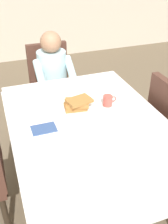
{
  "coord_description": "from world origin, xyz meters",
  "views": [
    {
      "loc": [
        -0.56,
        -1.47,
        1.82
      ],
      "look_at": [
        -0.02,
        0.05,
        0.79
      ],
      "focal_mm": 42.06,
      "sensor_mm": 36.0,
      "label": 1
    }
  ],
  "objects_px": {
    "plate_breakfast": "(77,110)",
    "cup_coffee": "(108,101)",
    "fork_left_of_plate": "(54,116)",
    "spoon_near_edge": "(85,133)",
    "chair_diner": "(51,81)",
    "knife_right_of_plate": "(101,107)",
    "breakfast_stack": "(77,103)",
    "dining_table_main": "(88,130)",
    "diner_person": "(53,75)",
    "syrup_pitcher": "(44,102)"
  },
  "relations": [
    {
      "from": "plate_breakfast",
      "to": "breakfast_stack",
      "type": "height_order",
      "value": "breakfast_stack"
    },
    {
      "from": "cup_coffee",
      "to": "breakfast_stack",
      "type": "bearing_deg",
      "value": 177.85
    },
    {
      "from": "syrup_pitcher",
      "to": "knife_right_of_plate",
      "type": "xyz_separation_m",
      "value": [
        0.41,
        -0.17,
        -0.04
      ]
    },
    {
      "from": "dining_table_main",
      "to": "diner_person",
      "type": "relative_size",
      "value": 1.36
    },
    {
      "from": "fork_left_of_plate",
      "to": "spoon_near_edge",
      "type": "height_order",
      "value": "same"
    },
    {
      "from": "chair_diner",
      "to": "cup_coffee",
      "type": "bearing_deg",
      "value": 102.76
    },
    {
      "from": "cup_coffee",
      "to": "syrup_pitcher",
      "type": "distance_m",
      "value": 0.5
    },
    {
      "from": "cup_coffee",
      "to": "fork_left_of_plate",
      "type": "height_order",
      "value": "cup_coffee"
    },
    {
      "from": "syrup_pitcher",
      "to": "fork_left_of_plate",
      "type": "distance_m",
      "value": 0.18
    },
    {
      "from": "plate_breakfast",
      "to": "fork_left_of_plate",
      "type": "height_order",
      "value": "plate_breakfast"
    },
    {
      "from": "breakfast_stack",
      "to": "chair_diner",
      "type": "bearing_deg",
      "value": 88.7
    },
    {
      "from": "cup_coffee",
      "to": "fork_left_of_plate",
      "type": "relative_size",
      "value": 0.63
    },
    {
      "from": "chair_diner",
      "to": "knife_right_of_plate",
      "type": "height_order",
      "value": "chair_diner"
    },
    {
      "from": "diner_person",
      "to": "knife_right_of_plate",
      "type": "bearing_deg",
      "value": 100.64
    },
    {
      "from": "cup_coffee",
      "to": "dining_table_main",
      "type": "bearing_deg",
      "value": -145.44
    },
    {
      "from": "plate_breakfast",
      "to": "breakfast_stack",
      "type": "relative_size",
      "value": 1.29
    },
    {
      "from": "diner_person",
      "to": "breakfast_stack",
      "type": "xyz_separation_m",
      "value": [
        -0.02,
        -0.85,
        0.13
      ]
    },
    {
      "from": "plate_breakfast",
      "to": "spoon_near_edge",
      "type": "height_order",
      "value": "plate_breakfast"
    },
    {
      "from": "breakfast_stack",
      "to": "spoon_near_edge",
      "type": "relative_size",
      "value": 1.44
    },
    {
      "from": "diner_person",
      "to": "plate_breakfast",
      "type": "bearing_deg",
      "value": 88.32
    },
    {
      "from": "plate_breakfast",
      "to": "cup_coffee",
      "type": "xyz_separation_m",
      "value": [
        0.26,
        -0.01,
        0.03
      ]
    },
    {
      "from": "plate_breakfast",
      "to": "spoon_near_edge",
      "type": "distance_m",
      "value": 0.29
    },
    {
      "from": "breakfast_stack",
      "to": "fork_left_of_plate",
      "type": "relative_size",
      "value": 1.2
    },
    {
      "from": "breakfast_stack",
      "to": "knife_right_of_plate",
      "type": "distance_m",
      "value": 0.2
    },
    {
      "from": "diner_person",
      "to": "plate_breakfast",
      "type": "height_order",
      "value": "diner_person"
    },
    {
      "from": "dining_table_main",
      "to": "spoon_near_edge",
      "type": "xyz_separation_m",
      "value": [
        -0.07,
        -0.14,
        0.09
      ]
    },
    {
      "from": "cup_coffee",
      "to": "syrup_pitcher",
      "type": "relative_size",
      "value": 1.41
    },
    {
      "from": "syrup_pitcher",
      "to": "fork_left_of_plate",
      "type": "bearing_deg",
      "value": -78.98
    },
    {
      "from": "dining_table_main",
      "to": "spoon_near_edge",
      "type": "height_order",
      "value": "spoon_near_edge"
    },
    {
      "from": "dining_table_main",
      "to": "chair_diner",
      "type": "distance_m",
      "value": 1.18
    },
    {
      "from": "plate_breakfast",
      "to": "spoon_near_edge",
      "type": "relative_size",
      "value": 1.87
    },
    {
      "from": "breakfast_stack",
      "to": "cup_coffee",
      "type": "distance_m",
      "value": 0.25
    },
    {
      "from": "chair_diner",
      "to": "fork_left_of_plate",
      "type": "distance_m",
      "value": 1.08
    },
    {
      "from": "plate_breakfast",
      "to": "breakfast_stack",
      "type": "xyz_separation_m",
      "value": [
        0.0,
        0.0,
        0.05
      ]
    },
    {
      "from": "syrup_pitcher",
      "to": "fork_left_of_plate",
      "type": "height_order",
      "value": "syrup_pitcher"
    },
    {
      "from": "diner_person",
      "to": "spoon_near_edge",
      "type": "bearing_deg",
      "value": 86.83
    },
    {
      "from": "dining_table_main",
      "to": "fork_left_of_plate",
      "type": "height_order",
      "value": "fork_left_of_plate"
    },
    {
      "from": "knife_right_of_plate",
      "to": "plate_breakfast",
      "type": "bearing_deg",
      "value": 89.29
    },
    {
      "from": "diner_person",
      "to": "cup_coffee",
      "type": "relative_size",
      "value": 9.91
    },
    {
      "from": "cup_coffee",
      "to": "chair_diner",
      "type": "bearing_deg",
      "value": 102.76
    },
    {
      "from": "breakfast_stack",
      "to": "syrup_pitcher",
      "type": "xyz_separation_m",
      "value": [
        -0.23,
        0.15,
        -0.02
      ]
    },
    {
      "from": "chair_diner",
      "to": "knife_right_of_plate",
      "type": "relative_size",
      "value": 4.65
    },
    {
      "from": "fork_left_of_plate",
      "to": "plate_breakfast",
      "type": "bearing_deg",
      "value": -84.62
    },
    {
      "from": "syrup_pitcher",
      "to": "fork_left_of_plate",
      "type": "relative_size",
      "value": 0.44
    },
    {
      "from": "dining_table_main",
      "to": "breakfast_stack",
      "type": "xyz_separation_m",
      "value": [
        -0.03,
        0.16,
        0.15
      ]
    },
    {
      "from": "chair_diner",
      "to": "diner_person",
      "type": "distance_m",
      "value": 0.21
    },
    {
      "from": "dining_table_main",
      "to": "knife_right_of_plate",
      "type": "bearing_deg",
      "value": 41.63
    },
    {
      "from": "cup_coffee",
      "to": "spoon_near_edge",
      "type": "relative_size",
      "value": 0.75
    },
    {
      "from": "breakfast_stack",
      "to": "spoon_near_edge",
      "type": "xyz_separation_m",
      "value": [
        -0.04,
        -0.3,
        -0.06
      ]
    },
    {
      "from": "cup_coffee",
      "to": "knife_right_of_plate",
      "type": "xyz_separation_m",
      "value": [
        -0.07,
        -0.01,
        -0.04
      ]
    }
  ]
}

